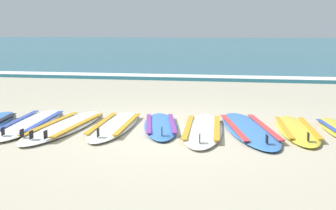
{
  "coord_description": "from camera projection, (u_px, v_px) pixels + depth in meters",
  "views": [
    {
      "loc": [
        1.17,
        -6.34,
        1.5
      ],
      "look_at": [
        -0.14,
        0.93,
        0.25
      ],
      "focal_mm": 48.33,
      "sensor_mm": 36.0,
      "label": 1
    }
  ],
  "objects": [
    {
      "name": "sea",
      "position": [
        237.0,
        44.0,
        42.09
      ],
      "size": [
        80.0,
        60.0,
        0.1
      ],
      "primitive_type": "cube",
      "color": "#23667A",
      "rests_on": "ground"
    },
    {
      "name": "surfboard_8",
      "position": [
        297.0,
        130.0,
        6.63
      ],
      "size": [
        0.69,
        2.13,
        0.18
      ],
      "color": "yellow",
      "rests_on": "ground"
    },
    {
      "name": "surfboard_3",
      "position": [
        65.0,
        126.0,
        6.88
      ],
      "size": [
        0.75,
        2.55,
        0.18
      ],
      "color": "white",
      "rests_on": "ground"
    },
    {
      "name": "surfboard_4",
      "position": [
        115.0,
        125.0,
        6.93
      ],
      "size": [
        0.67,
        2.3,
        0.18
      ],
      "color": "silver",
      "rests_on": "ground"
    },
    {
      "name": "surfboard_5",
      "position": [
        161.0,
        125.0,
        6.92
      ],
      "size": [
        0.92,
        2.07,
        0.18
      ],
      "color": "#3875CC",
      "rests_on": "ground"
    },
    {
      "name": "ground_plane",
      "position": [
        166.0,
        133.0,
        6.61
      ],
      "size": [
        80.0,
        80.0,
        0.0
      ],
      "primitive_type": "plane",
      "color": "#B7AD93"
    },
    {
      "name": "surfboard_2",
      "position": [
        30.0,
        123.0,
        7.08
      ],
      "size": [
        0.83,
        2.48,
        0.18
      ],
      "color": "white",
      "rests_on": "ground"
    },
    {
      "name": "surfboard_7",
      "position": [
        249.0,
        129.0,
        6.68
      ],
      "size": [
        1.2,
        2.62,
        0.18
      ],
      "color": "#3875CC",
      "rests_on": "ground"
    },
    {
      "name": "wave_foam_strip",
      "position": [
        209.0,
        78.0,
        13.38
      ],
      "size": [
        80.0,
        0.82,
        0.11
      ],
      "primitive_type": "cube",
      "color": "white",
      "rests_on": "ground"
    },
    {
      "name": "surfboard_6",
      "position": [
        202.0,
        129.0,
        6.66
      ],
      "size": [
        0.75,
        2.39,
        0.18
      ],
      "color": "white",
      "rests_on": "ground"
    }
  ]
}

